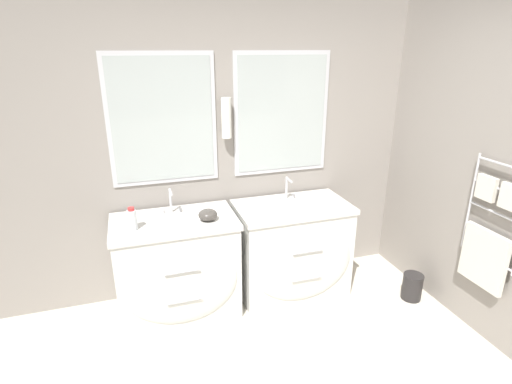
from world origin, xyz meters
TOP-DOWN VIEW (x-y plane):
  - wall_back at (-0.00, 1.90)m, footprint 4.84×0.16m
  - wall_right at (1.65, 0.84)m, footprint 0.13×3.81m
  - vanity_left at (-0.60, 1.52)m, footprint 1.00×0.65m
  - vanity_right at (0.43, 1.52)m, footprint 1.00×0.65m
  - faucet_left at (-0.60, 1.69)m, footprint 0.17×0.13m
  - faucet_right at (0.43, 1.69)m, footprint 0.17×0.13m
  - toiletry_bottle at (-0.92, 1.46)m, footprint 0.07×0.07m
  - amenity_bowl at (-0.34, 1.46)m, footprint 0.15×0.15m
  - waste_bin at (1.42, 1.07)m, footprint 0.18×0.18m

SIDE VIEW (x-z plane):
  - waste_bin at x=1.42m, z-range 0.01..0.25m
  - vanity_left at x=-0.60m, z-range 0.01..0.86m
  - vanity_right at x=0.43m, z-range 0.01..0.86m
  - amenity_bowl at x=-0.34m, z-range 0.85..0.94m
  - toiletry_bottle at x=-0.92m, z-range 0.85..1.03m
  - faucet_left at x=-0.60m, z-range 0.85..1.06m
  - faucet_right at x=0.43m, z-range 0.85..1.06m
  - wall_right at x=1.65m, z-range -0.01..2.59m
  - wall_back at x=0.00m, z-range 0.01..2.61m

